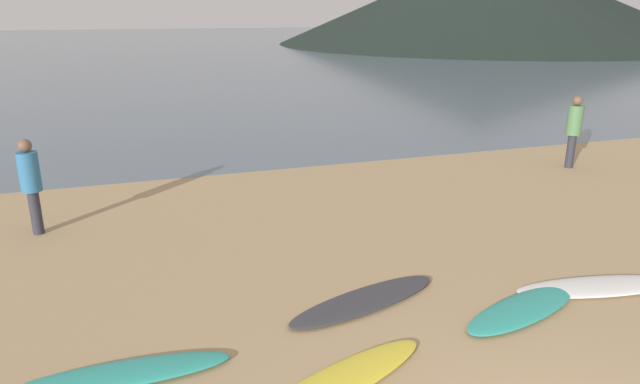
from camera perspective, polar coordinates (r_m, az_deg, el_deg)
ground_plane at (r=12.80m, az=-4.59°, el=1.70°), size 120.00×120.00×0.20m
ocean_water at (r=62.19m, az=-16.27°, el=14.02°), size 140.00×100.00×0.01m
surfboard_2 at (r=6.16m, az=-19.13°, el=-16.85°), size 2.11×0.52×0.09m
surfboard_3 at (r=5.77m, az=1.93°, el=-18.47°), size 2.21×1.26×0.07m
surfboard_4 at (r=7.13m, az=4.49°, el=-10.78°), size 2.26×1.16×0.08m
surfboard_5 at (r=7.33m, az=19.68°, el=-10.98°), size 1.98×1.10×0.10m
surfboard_6 at (r=8.27m, az=26.25°, el=-8.49°), size 2.33×0.95×0.08m
person_0 at (r=14.01m, az=24.14°, el=6.08°), size 0.33×0.33×1.63m
person_1 at (r=9.99m, az=-27.07°, el=1.16°), size 0.31×0.31×1.55m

